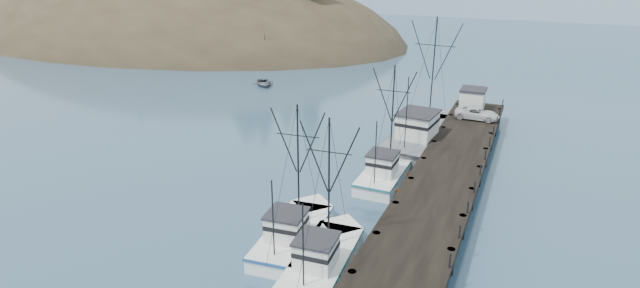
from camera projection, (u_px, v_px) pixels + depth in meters
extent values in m
plane|color=#304F6C|center=(233.00, 230.00, 39.24)|extent=(400.00, 400.00, 0.00)
cube|color=black|center=(451.00, 165.00, 47.08)|extent=(6.00, 44.00, 0.50)
cylinder|color=black|center=(352.00, 285.00, 31.20)|extent=(0.56, 0.56, 2.00)
cylinder|color=black|center=(376.00, 245.00, 35.48)|extent=(0.56, 0.56, 2.00)
cylinder|color=black|center=(450.00, 262.00, 33.54)|extent=(0.56, 0.56, 2.00)
cylinder|color=black|center=(395.00, 213.00, 39.76)|extent=(0.56, 0.56, 2.00)
cylinder|color=black|center=(462.00, 227.00, 37.82)|extent=(0.56, 0.56, 2.00)
cylinder|color=black|center=(410.00, 188.00, 44.04)|extent=(0.56, 0.56, 2.00)
cylinder|color=black|center=(471.00, 199.00, 42.10)|extent=(0.56, 0.56, 2.00)
cylinder|color=black|center=(423.00, 167.00, 48.32)|extent=(0.56, 0.56, 2.00)
cylinder|color=black|center=(478.00, 176.00, 46.38)|extent=(0.56, 0.56, 2.00)
cylinder|color=black|center=(433.00, 150.00, 52.60)|extent=(0.56, 0.56, 2.00)
cylinder|color=black|center=(485.00, 158.00, 50.66)|extent=(0.56, 0.56, 2.00)
cylinder|color=black|center=(442.00, 135.00, 56.88)|extent=(0.56, 0.56, 2.00)
cylinder|color=black|center=(490.00, 142.00, 54.93)|extent=(0.56, 0.56, 2.00)
cylinder|color=black|center=(450.00, 123.00, 61.16)|extent=(0.56, 0.56, 2.00)
cylinder|color=black|center=(494.00, 128.00, 59.21)|extent=(0.56, 0.56, 2.00)
cylinder|color=black|center=(457.00, 111.00, 65.44)|extent=(0.56, 0.56, 2.00)
cylinder|color=black|center=(498.00, 116.00, 63.49)|extent=(0.56, 0.56, 2.00)
ellipsoid|color=#382D1E|center=(173.00, 58.00, 134.32)|extent=(132.00, 78.00, 51.00)
ellipsoid|color=black|center=(166.00, 40.00, 138.19)|extent=(109.20, 62.40, 41.60)
ellipsoid|color=black|center=(40.00, 45.00, 141.71)|extent=(57.60, 39.60, 32.40)
cube|color=beige|center=(225.00, 54.00, 100.88)|extent=(4.00, 5.00, 2.80)
cube|color=beige|center=(212.00, 49.00, 106.55)|extent=(4.00, 5.00, 2.80)
cube|color=beige|center=(257.00, 50.00, 104.52)|extent=(4.00, 5.00, 2.80)
cube|color=#9EB2C6|center=(513.00, 14.00, 181.02)|extent=(360.00, 40.00, 26.00)
cube|color=silver|center=(392.00, 5.00, 212.55)|extent=(180.00, 25.00, 18.00)
cube|color=white|center=(264.00, 59.00, 101.91)|extent=(1.00, 3.50, 0.90)
cylinder|color=black|center=(264.00, 44.00, 100.88)|extent=(0.08, 0.08, 6.00)
cube|color=white|center=(307.00, 56.00, 104.08)|extent=(1.00, 3.50, 0.90)
cylinder|color=black|center=(307.00, 42.00, 103.05)|extent=(0.08, 0.08, 6.00)
cube|color=white|center=(294.00, 57.00, 103.19)|extent=(1.00, 3.50, 0.90)
cylinder|color=black|center=(293.00, 43.00, 102.15)|extent=(0.08, 0.08, 6.00)
cube|color=white|center=(274.00, 58.00, 102.16)|extent=(1.00, 3.50, 0.90)
cylinder|color=black|center=(273.00, 44.00, 101.13)|extent=(0.08, 0.08, 6.00)
cube|color=white|center=(266.00, 66.00, 95.60)|extent=(1.00, 3.50, 0.90)
cylinder|color=black|center=(265.00, 50.00, 94.56)|extent=(0.08, 0.08, 6.00)
cube|color=white|center=(274.00, 58.00, 102.84)|extent=(1.00, 3.50, 0.90)
cylinder|color=black|center=(274.00, 44.00, 101.80)|extent=(0.08, 0.08, 6.00)
cube|color=white|center=(286.00, 57.00, 103.90)|extent=(1.00, 3.50, 0.90)
cylinder|color=black|center=(285.00, 43.00, 102.87)|extent=(0.08, 0.08, 6.00)
cube|color=white|center=(322.00, 266.00, 34.05)|extent=(4.07, 9.10, 1.60)
cube|color=white|center=(341.00, 233.00, 37.95)|extent=(3.46, 3.46, 1.60)
cube|color=#19655A|center=(322.00, 257.00, 33.80)|extent=(4.16, 9.33, 0.18)
cube|color=silver|center=(316.00, 252.00, 32.42)|extent=(2.59, 2.67, 1.90)
cube|color=#26262B|center=(316.00, 239.00, 32.05)|extent=(2.82, 2.91, 0.16)
cylinder|color=black|center=(329.00, 185.00, 33.28)|extent=(0.14, 0.14, 9.41)
cylinder|color=black|center=(303.00, 246.00, 29.75)|extent=(0.10, 0.10, 5.64)
cube|color=white|center=(293.00, 239.00, 37.20)|extent=(4.43, 9.24, 1.60)
cube|color=white|center=(312.00, 212.00, 41.17)|extent=(3.59, 3.59, 1.60)
cube|color=navy|center=(293.00, 231.00, 36.95)|extent=(4.52, 9.48, 0.18)
cube|color=silver|center=(287.00, 226.00, 35.56)|extent=(2.75, 2.75, 1.90)
cube|color=#26262B|center=(286.00, 213.00, 35.19)|extent=(2.99, 3.00, 0.16)
cylinder|color=black|center=(298.00, 165.00, 36.48)|extent=(0.14, 0.14, 9.28)
cylinder|color=black|center=(273.00, 219.00, 32.87)|extent=(0.10, 0.10, 5.57)
cube|color=white|center=(385.00, 176.00, 47.69)|extent=(3.51, 9.08, 1.60)
cube|color=white|center=(398.00, 160.00, 51.57)|extent=(3.49, 3.49, 1.60)
cube|color=#1B626D|center=(385.00, 170.00, 47.44)|extent=(3.58, 9.31, 0.18)
cube|color=silver|center=(382.00, 164.00, 46.07)|extent=(2.45, 2.56, 1.90)
cube|color=#26262B|center=(383.00, 154.00, 45.70)|extent=(2.66, 2.80, 0.16)
cylinder|color=black|center=(392.00, 116.00, 46.87)|extent=(0.14, 0.14, 9.69)
cylinder|color=black|center=(375.00, 153.00, 43.39)|extent=(0.10, 0.10, 5.81)
cube|color=slate|center=(421.00, 140.00, 56.03)|extent=(6.56, 15.23, 2.20)
cube|color=slate|center=(441.00, 122.00, 62.06)|extent=(5.12, 5.12, 2.20)
cube|color=black|center=(422.00, 132.00, 55.67)|extent=(6.70, 15.62, 0.18)
cube|color=silver|center=(417.00, 125.00, 53.62)|extent=(3.99, 4.51, 2.60)
cube|color=#26262B|center=(418.00, 113.00, 53.13)|extent=(4.33, 4.91, 0.16)
cylinder|color=black|center=(433.00, 73.00, 55.30)|extent=(0.14, 0.14, 12.28)
cylinder|color=black|center=(407.00, 113.00, 49.68)|extent=(0.10, 0.10, 7.37)
cube|color=silver|center=(472.00, 100.00, 62.17)|extent=(2.80, 3.00, 2.50)
cube|color=#26262B|center=(474.00, 90.00, 61.67)|extent=(3.00, 3.20, 0.30)
imported|color=silver|center=(477.00, 113.00, 58.94)|extent=(5.11, 2.41, 1.41)
imported|color=#575C61|center=(264.00, 85.00, 82.46)|extent=(6.08, 6.36, 1.07)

